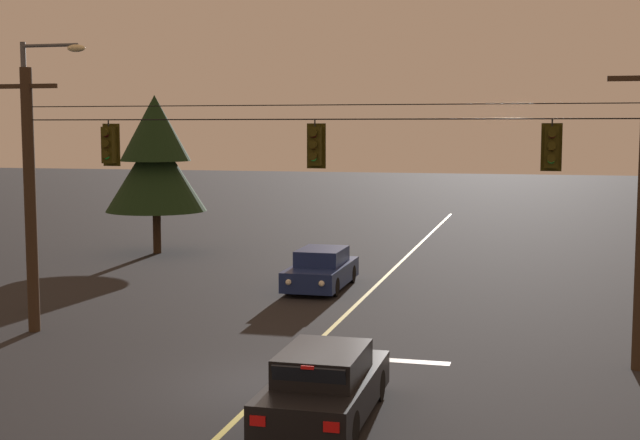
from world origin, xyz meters
name	(u,v)px	position (x,y,z in m)	size (l,w,h in m)	color
ground_plane	(272,385)	(0.00, 0.00, 0.00)	(180.00, 180.00, 0.00)	black
lane_centre_stripe	(358,303)	(0.00, 9.29, 0.00)	(0.14, 60.00, 0.01)	#D1C64C
stop_bar_paint	(380,359)	(1.90, 2.69, 0.00)	(3.40, 0.36, 0.01)	silver
signal_span_assembly	(310,202)	(0.00, 3.29, 3.75)	(17.55, 0.32, 7.20)	#38281C
traffic_light_leftmost	(109,145)	(-5.48, 3.27, 5.14)	(0.48, 0.41, 1.22)	black
traffic_light_left_inner	(315,146)	(0.12, 3.27, 5.14)	(0.48, 0.41, 1.22)	black
traffic_light_centre	(552,147)	(5.79, 3.27, 5.14)	(0.48, 0.41, 1.22)	black
car_waiting_near_lane	(324,386)	(1.63, -1.83, 0.65)	(1.80, 4.33, 1.39)	black
car_oncoming_lead	(321,270)	(-1.78, 11.54, 0.65)	(1.80, 4.42, 1.39)	navy
street_lamp_corner	(36,152)	(-9.09, 5.58, 4.87)	(2.11, 0.30, 8.11)	#4C4F54
tree_verge_far	(156,159)	(-10.98, 18.07, 4.21)	(4.46, 4.46, 7.02)	#332316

